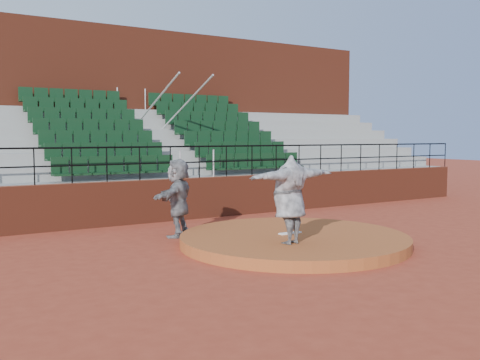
# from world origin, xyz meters

# --- Properties ---
(ground) EXTENTS (90.00, 90.00, 0.00)m
(ground) POSITION_xyz_m (0.00, 0.00, 0.00)
(ground) COLOR maroon
(ground) RESTS_ON ground
(pitchers_mound) EXTENTS (5.50, 5.50, 0.25)m
(pitchers_mound) POSITION_xyz_m (0.00, 0.00, 0.12)
(pitchers_mound) COLOR #9E4D23
(pitchers_mound) RESTS_ON ground
(pitching_rubber) EXTENTS (0.60, 0.15, 0.03)m
(pitching_rubber) POSITION_xyz_m (0.00, 0.15, 0.27)
(pitching_rubber) COLOR white
(pitching_rubber) RESTS_ON pitchers_mound
(boundary_wall) EXTENTS (24.00, 0.30, 1.30)m
(boundary_wall) POSITION_xyz_m (0.00, 5.00, 0.65)
(boundary_wall) COLOR maroon
(boundary_wall) RESTS_ON ground
(wall_railing) EXTENTS (24.04, 0.05, 1.03)m
(wall_railing) POSITION_xyz_m (0.00, 5.00, 2.03)
(wall_railing) COLOR black
(wall_railing) RESTS_ON boundary_wall
(seating_deck) EXTENTS (24.00, 5.97, 4.63)m
(seating_deck) POSITION_xyz_m (0.00, 8.64, 1.45)
(seating_deck) COLOR gray
(seating_deck) RESTS_ON ground
(press_box_facade) EXTENTS (24.00, 3.00, 7.10)m
(press_box_facade) POSITION_xyz_m (0.00, 12.60, 3.55)
(press_box_facade) COLOR maroon
(press_box_facade) RESTS_ON ground
(pitcher) EXTENTS (2.47, 0.96, 1.96)m
(pitcher) POSITION_xyz_m (-0.74, -0.82, 1.23)
(pitcher) COLOR black
(pitcher) RESTS_ON pitchers_mound
(fielder) EXTENTS (1.80, 1.72, 2.04)m
(fielder) POSITION_xyz_m (-1.91, 2.48, 1.02)
(fielder) COLOR black
(fielder) RESTS_ON ground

